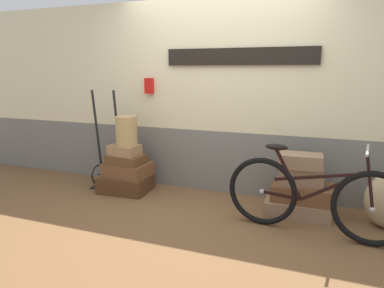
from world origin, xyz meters
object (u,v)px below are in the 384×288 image
at_px(suitcase_3, 125,150).
at_px(luggage_trolley, 108,164).
at_px(suitcase_0, 126,183).
at_px(suitcase_5, 302,192).
at_px(suitcase_4, 298,207).
at_px(suitcase_1, 128,169).
at_px(suitcase_6, 300,175).
at_px(suitcase_7, 300,161).
at_px(suitcase_2, 127,159).
at_px(bicycle, 313,198).
at_px(wicker_basket, 126,131).

relative_size(suitcase_3, luggage_trolley, 0.28).
xyz_separation_m(suitcase_0, suitcase_5, (2.19, 0.03, 0.15)).
distance_m(suitcase_3, suitcase_4, 2.20).
xyz_separation_m(suitcase_1, suitcase_5, (2.17, 0.01, -0.04)).
bearing_deg(suitcase_6, suitcase_7, -109.12).
bearing_deg(suitcase_2, suitcase_6, 4.26).
height_order(suitcase_7, bicycle, bicycle).
height_order(suitcase_1, suitcase_6, suitcase_6).
xyz_separation_m(suitcase_0, luggage_trolley, (-0.33, 0.10, 0.21)).
relative_size(suitcase_0, luggage_trolley, 0.47).
xyz_separation_m(wicker_basket, luggage_trolley, (-0.36, 0.08, -0.49)).
height_order(suitcase_7, luggage_trolley, luggage_trolley).
distance_m(suitcase_0, bicycle, 2.37).
distance_m(luggage_trolley, bicycle, 2.70).
relative_size(suitcase_4, luggage_trolley, 0.53).
xyz_separation_m(suitcase_1, bicycle, (2.29, -0.45, 0.08)).
relative_size(suitcase_5, bicycle, 0.37).
bearing_deg(wicker_basket, luggage_trolley, 167.08).
distance_m(suitcase_0, suitcase_4, 2.16).
bearing_deg(luggage_trolley, suitcase_5, -1.51).
relative_size(suitcase_7, luggage_trolley, 0.35).
distance_m(suitcase_4, bicycle, 0.55).
bearing_deg(suitcase_7, suitcase_4, 2.14).
relative_size(suitcase_2, wicker_basket, 1.21).
bearing_deg(suitcase_4, suitcase_2, 178.87).
xyz_separation_m(wicker_basket, bicycle, (2.29, -0.45, -0.43)).
height_order(suitcase_2, wicker_basket, wicker_basket).
distance_m(suitcase_2, suitcase_3, 0.12).
relative_size(suitcase_0, suitcase_6, 1.33).
relative_size(suitcase_2, suitcase_4, 0.64).
xyz_separation_m(suitcase_4, suitcase_6, (0.00, 0.03, 0.36)).
bearing_deg(suitcase_0, luggage_trolley, 159.96).
relative_size(suitcase_4, suitcase_7, 1.52).
xyz_separation_m(suitcase_3, suitcase_4, (2.15, 0.02, -0.47)).
bearing_deg(suitcase_6, suitcase_2, 174.63).
bearing_deg(wicker_basket, suitcase_6, 0.62).
bearing_deg(suitcase_0, wicker_basket, 23.66).
height_order(suitcase_5, suitcase_7, suitcase_7).
bearing_deg(suitcase_1, suitcase_6, 4.72).
distance_m(suitcase_4, luggage_trolley, 2.50).
xyz_separation_m(suitcase_1, suitcase_7, (2.13, -0.01, 0.32)).
height_order(suitcase_3, wicker_basket, wicker_basket).
relative_size(suitcase_1, wicker_basket, 1.53).
bearing_deg(luggage_trolley, suitcase_4, -2.09).
relative_size(suitcase_5, wicker_basket, 1.71).
bearing_deg(suitcase_3, suitcase_5, 7.80).
xyz_separation_m(suitcase_6, luggage_trolley, (-2.49, 0.06, -0.13)).
bearing_deg(suitcase_1, bicycle, -6.99).
relative_size(suitcase_3, bicycle, 0.21).
xyz_separation_m(suitcase_1, suitcase_3, (-0.02, -0.03, 0.26)).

